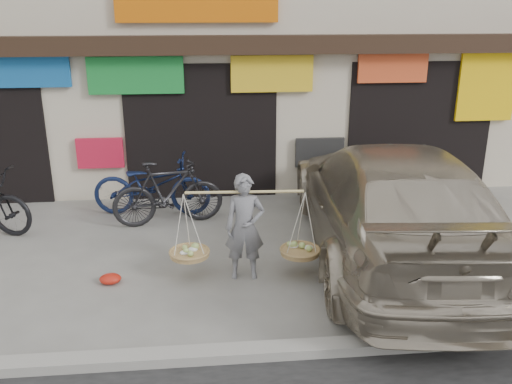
{
  "coord_description": "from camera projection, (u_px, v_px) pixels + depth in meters",
  "views": [
    {
      "loc": [
        0.05,
        -7.15,
        3.76
      ],
      "look_at": [
        0.84,
        0.9,
        0.96
      ],
      "focal_mm": 38.0,
      "sensor_mm": 36.0,
      "label": 1
    }
  ],
  "objects": [
    {
      "name": "ground",
      "position": [
        205.0,
        275.0,
        7.95
      ],
      "size": [
        70.0,
        70.0,
        0.0
      ],
      "primitive_type": "plane",
      "color": "gray",
      "rests_on": "ground"
    },
    {
      "name": "street_vendor",
      "position": [
        245.0,
        231.0,
        7.7
      ],
      "size": [
        2.15,
        0.65,
        1.55
      ],
      "rotation": [
        0.0,
        0.0,
        -0.05
      ],
      "color": "slate",
      "rests_on": "ground"
    },
    {
      "name": "bike_1",
      "position": [
        168.0,
        193.0,
        9.64
      ],
      "size": [
        2.04,
        0.89,
        1.18
      ],
      "primitive_type": "imported",
      "rotation": [
        0.0,
        0.0,
        1.74
      ],
      "color": "black",
      "rests_on": "ground"
    },
    {
      "name": "bike_2",
      "position": [
        152.0,
        185.0,
        10.12
      ],
      "size": [
        2.26,
        1.01,
        1.15
      ],
      "primitive_type": "imported",
      "rotation": [
        0.0,
        0.0,
        1.46
      ],
      "color": "#111B3E",
      "rests_on": "ground"
    },
    {
      "name": "suv",
      "position": [
        390.0,
        201.0,
        8.35
      ],
      "size": [
        3.05,
        6.4,
        1.8
      ],
      "rotation": [
        0.0,
        0.0,
        3.05
      ],
      "color": "#ACA08A",
      "rests_on": "ground"
    },
    {
      "name": "red_bag",
      "position": [
        110.0,
        279.0,
        7.71
      ],
      "size": [
        0.31,
        0.25,
        0.14
      ],
      "primitive_type": "ellipsoid",
      "color": "red",
      "rests_on": "ground"
    },
    {
      "name": "kerb",
      "position": [
        206.0,
        355.0,
        6.05
      ],
      "size": [
        70.0,
        0.25,
        0.12
      ],
      "primitive_type": "cube",
      "color": "gray",
      "rests_on": "ground"
    },
    {
      "name": "shophouse_block",
      "position": [
        198.0,
        19.0,
        12.86
      ],
      "size": [
        14.0,
        6.32,
        7.0
      ],
      "color": "beige",
      "rests_on": "ground"
    }
  ]
}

